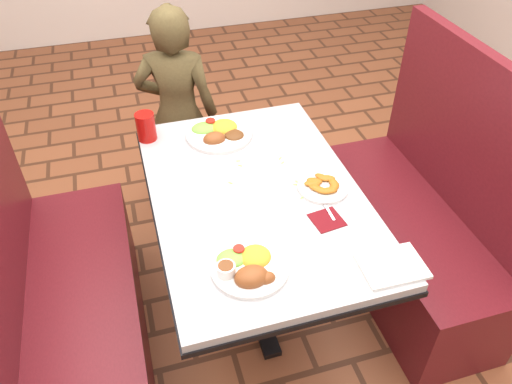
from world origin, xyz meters
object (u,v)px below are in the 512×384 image
(dining_table, at_px, (256,210))
(diner_person, at_px, (178,114))
(booth_bench_right, at_px, (415,229))
(booth_bench_left, at_px, (70,306))
(plantain_plate, at_px, (323,186))
(near_dinner_plate, at_px, (249,264))
(red_tumbler, at_px, (146,127))
(far_dinner_plate, at_px, (219,130))

(dining_table, distance_m, diner_person, 0.94)
(booth_bench_right, bearing_deg, booth_bench_left, 180.00)
(plantain_plate, bearing_deg, booth_bench_left, 177.08)
(booth_bench_left, distance_m, near_dinner_plate, 0.88)
(red_tumbler, bearing_deg, near_dinner_plate, -75.62)
(plantain_plate, bearing_deg, dining_table, 168.22)
(near_dinner_plate, xyz_separation_m, red_tumbler, (-0.22, 0.87, 0.03))
(far_dinner_plate, bearing_deg, dining_table, -83.63)
(dining_table, xyz_separation_m, near_dinner_plate, (-0.14, -0.38, 0.12))
(plantain_plate, bearing_deg, red_tumbler, 138.49)
(plantain_plate, bearing_deg, booth_bench_right, 5.71)
(near_dinner_plate, bearing_deg, booth_bench_right, 21.96)
(booth_bench_right, xyz_separation_m, far_dinner_plate, (-0.85, 0.43, 0.45))
(dining_table, xyz_separation_m, plantain_plate, (0.26, -0.05, 0.11))
(dining_table, relative_size, diner_person, 1.02)
(booth_bench_right, bearing_deg, dining_table, 180.00)
(diner_person, height_order, near_dinner_plate, diner_person)
(diner_person, xyz_separation_m, near_dinner_plate, (0.03, -1.30, 0.18))
(dining_table, relative_size, booth_bench_right, 1.01)
(far_dinner_plate, distance_m, red_tumbler, 0.32)
(dining_table, height_order, near_dinner_plate, near_dinner_plate)
(booth_bench_left, bearing_deg, plantain_plate, -2.92)
(booth_bench_left, height_order, far_dinner_plate, booth_bench_left)
(booth_bench_left, xyz_separation_m, booth_bench_right, (1.60, 0.00, 0.00))
(diner_person, relative_size, plantain_plate, 5.93)
(plantain_plate, relative_size, red_tumbler, 1.58)
(booth_bench_right, height_order, near_dinner_plate, booth_bench_right)
(plantain_plate, bearing_deg, near_dinner_plate, -140.77)
(far_dinner_plate, bearing_deg, diner_person, 103.55)
(plantain_plate, distance_m, red_tumbler, 0.83)
(booth_bench_right, relative_size, plantain_plate, 5.97)
(dining_table, bearing_deg, far_dinner_plate, 96.37)
(plantain_plate, xyz_separation_m, red_tumbler, (-0.62, 0.55, 0.05))
(far_dinner_plate, bearing_deg, near_dinner_plate, -96.27)
(booth_bench_left, height_order, red_tumbler, booth_bench_left)
(diner_person, bearing_deg, booth_bench_right, 154.02)
(near_dinner_plate, bearing_deg, red_tumbler, 104.38)
(far_dinner_plate, relative_size, red_tumbler, 2.33)
(diner_person, relative_size, near_dinner_plate, 4.55)
(dining_table, relative_size, booth_bench_left, 1.01)
(near_dinner_plate, relative_size, far_dinner_plate, 0.88)
(near_dinner_plate, bearing_deg, booth_bench_left, 150.32)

